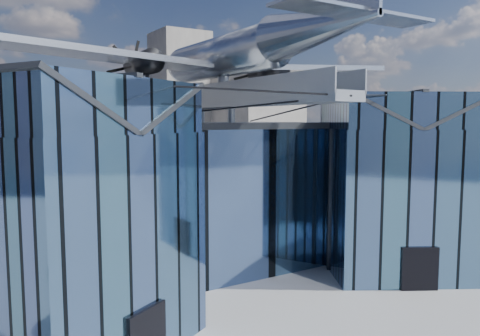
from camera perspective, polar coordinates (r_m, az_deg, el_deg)
ground_plane at (r=28.09m, az=2.24°, el=-15.14°), size 120.00×120.00×0.00m
museum at (r=31.53m, az=-3.68°, el=-2.41°), size 32.88×24.50×17.60m
bg_towers at (r=73.96m, az=-19.42°, el=5.44°), size 77.00×24.50×26.00m
tree_side_e at (r=45.14m, az=22.23°, el=-2.91°), size 4.39×4.39×5.24m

